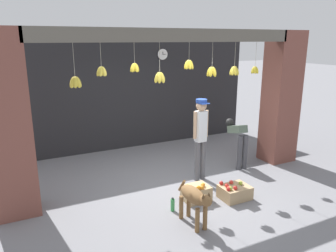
# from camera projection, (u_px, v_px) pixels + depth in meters

# --- Properties ---
(ground_plane) EXTENTS (60.00, 60.00, 0.00)m
(ground_plane) POSITION_uv_depth(u_px,v_px,m) (177.00, 187.00, 6.53)
(ground_plane) COLOR slate
(shop_back_wall) EXTENTS (7.07, 0.12, 3.04)m
(shop_back_wall) POSITION_uv_depth(u_px,v_px,m) (128.00, 91.00, 8.58)
(shop_back_wall) COLOR #232326
(shop_back_wall) RESTS_ON ground_plane
(shop_pillar_left) EXTENTS (0.70, 0.60, 3.04)m
(shop_pillar_left) POSITION_uv_depth(u_px,v_px,m) (8.00, 126.00, 5.17)
(shop_pillar_left) COLOR brown
(shop_pillar_left) RESTS_ON ground_plane
(shop_pillar_right) EXTENTS (0.70, 0.60, 3.04)m
(shop_pillar_right) POSITION_uv_depth(u_px,v_px,m) (281.00, 98.00, 7.63)
(shop_pillar_right) COLOR brown
(shop_pillar_right) RESTS_ON ground_plane
(storefront_awning) EXTENTS (5.17, 0.31, 0.97)m
(storefront_awning) POSITION_uv_depth(u_px,v_px,m) (175.00, 40.00, 5.90)
(storefront_awning) COLOR #5B564C
(dog) EXTENTS (0.28, 0.88, 0.68)m
(dog) POSITION_uv_depth(u_px,v_px,m) (194.00, 198.00, 5.08)
(dog) COLOR brown
(dog) RESTS_ON ground_plane
(shopkeeper) EXTENTS (0.34, 0.28, 1.71)m
(shopkeeper) POSITION_uv_depth(u_px,v_px,m) (201.00, 133.00, 6.61)
(shopkeeper) COLOR #56565B
(shopkeeper) RESTS_ON ground_plane
(worker_stooping) EXTENTS (0.32, 0.79, 1.03)m
(worker_stooping) POSITION_uv_depth(u_px,v_px,m) (238.00, 137.00, 7.45)
(worker_stooping) COLOR #424247
(worker_stooping) RESTS_ON ground_plane
(fruit_crate_oranges) EXTENTS (0.47, 0.37, 0.34)m
(fruit_crate_oranges) POSITION_uv_depth(u_px,v_px,m) (196.00, 193.00, 5.95)
(fruit_crate_oranges) COLOR tan
(fruit_crate_oranges) RESTS_ON ground_plane
(fruit_crate_apples) EXTENTS (0.54, 0.42, 0.31)m
(fruit_crate_apples) POSITION_uv_depth(u_px,v_px,m) (234.00, 192.00, 6.02)
(fruit_crate_apples) COLOR tan
(fruit_crate_apples) RESTS_ON ground_plane
(water_bottle) EXTENTS (0.07, 0.07, 0.24)m
(water_bottle) POSITION_uv_depth(u_px,v_px,m) (173.00, 205.00, 5.59)
(water_bottle) COLOR #38934C
(water_bottle) RESTS_ON ground_plane
(wall_clock) EXTENTS (0.30, 0.03, 0.30)m
(wall_clock) POSITION_uv_depth(u_px,v_px,m) (163.00, 54.00, 8.69)
(wall_clock) COLOR black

